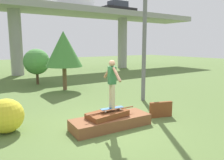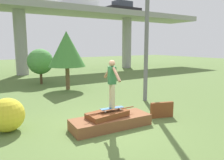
{
  "view_description": "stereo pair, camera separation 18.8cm",
  "coord_description": "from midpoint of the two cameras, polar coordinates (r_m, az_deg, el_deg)",
  "views": [
    {
      "loc": [
        -3.94,
        -5.96,
        2.8
      ],
      "look_at": [
        0.02,
        -0.04,
        1.65
      ],
      "focal_mm": 35.0,
      "sensor_mm": 36.0,
      "label": 1
    },
    {
      "loc": [
        -3.79,
        -6.06,
        2.8
      ],
      "look_at": [
        0.02,
        -0.04,
        1.65
      ],
      "focal_mm": 35.0,
      "sensor_mm": 36.0,
      "label": 2
    }
  ],
  "objects": [
    {
      "name": "car_on_overpass_far_right",
      "position": [
        24.26,
        -8.99,
        19.43
      ],
      "size": [
        4.05,
        1.87,
        1.5
      ],
      "color": "silver",
      "rests_on": "highway_overpass"
    },
    {
      "name": "skater",
      "position": [
        7.22,
        0.75,
        -0.19
      ],
      "size": [
        0.24,
        1.13,
        1.61
      ],
      "color": "#C6B78E",
      "rests_on": "skateboard"
    },
    {
      "name": "ground_plane",
      "position": [
        7.68,
        0.43,
        -12.21
      ],
      "size": [
        80.0,
        80.0,
        0.0
      ],
      "primitive_type": "plane",
      "color": "#567038"
    },
    {
      "name": "car_on_overpass_mid",
      "position": [
        27.47,
        3.16,
        18.16
      ],
      "size": [
        4.32,
        1.62,
        1.34
      ],
      "color": "black",
      "rests_on": "highway_overpass"
    },
    {
      "name": "scrap_pile",
      "position": [
        7.59,
        0.29,
        -10.6
      ],
      "size": [
        2.82,
        1.13,
        0.61
      ],
      "color": "brown",
      "rests_on": "ground_plane"
    },
    {
      "name": "highway_overpass",
      "position": [
        22.27,
        -22.95,
        16.12
      ],
      "size": [
        44.0,
        4.58,
        6.55
      ],
      "color": "gray",
      "rests_on": "ground_plane"
    },
    {
      "name": "utility_pole",
      "position": [
        10.99,
        9.61,
        14.9
      ],
      "size": [
        1.3,
        0.2,
        7.59
      ],
      "color": "slate",
      "rests_on": "ground_plane"
    },
    {
      "name": "skateboard",
      "position": [
        7.43,
        0.73,
        -7.4
      ],
      "size": [
        0.84,
        0.27,
        0.09
      ],
      "color": "#23517F",
      "rests_on": "scrap_pile"
    },
    {
      "name": "scrap_plank_loose",
      "position": [
        8.77,
        13.5,
        -7.61
      ],
      "size": [
        0.92,
        0.4,
        0.61
      ],
      "color": "brown",
      "rests_on": "ground_plane"
    },
    {
      "name": "tree_mid_back",
      "position": [
        16.34,
        -17.91,
        4.6
      ],
      "size": [
        1.8,
        1.8,
        2.53
      ],
      "color": "#4C3823",
      "rests_on": "ground_plane"
    },
    {
      "name": "bush_yellow_flowering",
      "position": [
        7.89,
        -25.09,
        -8.27
      ],
      "size": [
        1.1,
        1.1,
        1.1
      ],
      "color": "gold",
      "rests_on": "ground_plane"
    },
    {
      "name": "tree_behind_left",
      "position": [
        13.88,
        -11.37,
        7.9
      ],
      "size": [
        2.28,
        2.28,
        3.64
      ],
      "color": "brown",
      "rests_on": "ground_plane"
    }
  ]
}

